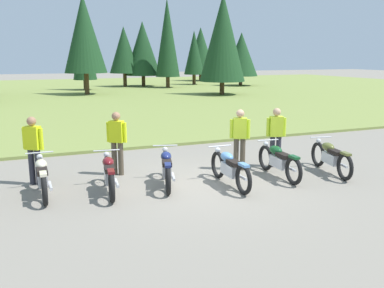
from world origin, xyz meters
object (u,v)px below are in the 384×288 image
object	(u,v)px
motorcycle_cream	(42,177)
motorcycle_sky_blue	(230,168)
motorcycle_olive	(331,157)
motorcycle_maroon	(109,174)
rider_near_row_end	(276,134)
rider_in_hivis_vest	(117,139)
rider_with_back_turned	(240,136)
rider_checking_bike	(33,146)
motorcycle_navy	(167,168)
motorcycle_british_green	(279,160)

from	to	relation	value
motorcycle_cream	motorcycle_sky_blue	distance (m)	4.32
motorcycle_cream	motorcycle_olive	size ratio (longest dim) A/B	1.01
motorcycle_maroon	rider_near_row_end	distance (m)	4.84
motorcycle_maroon	rider_near_row_end	world-z (taller)	rider_near_row_end
motorcycle_sky_blue	rider_in_hivis_vest	distance (m)	3.06
motorcycle_sky_blue	rider_near_row_end	world-z (taller)	rider_near_row_end
rider_near_row_end	rider_in_hivis_vest	size ratio (longest dim) A/B	1.00
motorcycle_cream	rider_with_back_turned	world-z (taller)	rider_with_back_turned
motorcycle_maroon	rider_with_back_turned	bearing A→B (deg)	9.37
rider_near_row_end	rider_with_back_turned	bearing A→B (deg)	173.99
motorcycle_olive	rider_checking_bike	world-z (taller)	rider_checking_bike
motorcycle_sky_blue	rider_near_row_end	bearing A→B (deg)	28.51
motorcycle_cream	motorcycle_olive	world-z (taller)	same
motorcycle_cream	rider_with_back_turned	bearing A→B (deg)	2.86
rider_with_back_turned	motorcycle_navy	bearing A→B (deg)	-165.59
rider_checking_bike	rider_in_hivis_vest	xyz separation A→B (m)	(2.04, 0.08, 0.00)
motorcycle_british_green	motorcycle_maroon	bearing A→B (deg)	174.59
motorcycle_british_green	rider_with_back_turned	bearing A→B (deg)	120.38
motorcycle_navy	motorcycle_sky_blue	world-z (taller)	same
motorcycle_cream	rider_near_row_end	size ratio (longest dim) A/B	1.26
motorcycle_maroon	rider_in_hivis_vest	distance (m)	1.54
motorcycle_cream	motorcycle_sky_blue	world-z (taller)	same
motorcycle_cream	motorcycle_navy	size ratio (longest dim) A/B	1.03
motorcycle_sky_blue	rider_checking_bike	size ratio (longest dim) A/B	1.26
motorcycle_maroon	motorcycle_sky_blue	world-z (taller)	same
rider_with_back_turned	rider_in_hivis_vest	xyz separation A→B (m)	(-3.21, 0.76, 0.00)
motorcycle_cream	rider_checking_bike	bearing A→B (deg)	97.35
motorcycle_olive	motorcycle_navy	bearing A→B (deg)	172.02
motorcycle_navy	rider_with_back_turned	bearing A→B (deg)	14.41
motorcycle_british_green	rider_with_back_turned	distance (m)	1.28
motorcycle_cream	motorcycle_british_green	distance (m)	5.77
motorcycle_british_green	motorcycle_olive	bearing A→B (deg)	-7.37
motorcycle_maroon	rider_checking_bike	world-z (taller)	rider_checking_bike
rider_with_back_turned	rider_in_hivis_vest	size ratio (longest dim) A/B	1.00
rider_in_hivis_vest	rider_with_back_turned	bearing A→B (deg)	-13.33
rider_checking_bike	rider_with_back_turned	bearing A→B (deg)	-7.36
motorcycle_navy	rider_in_hivis_vest	xyz separation A→B (m)	(-0.90, 1.35, 0.51)
rider_with_back_turned	rider_in_hivis_vest	world-z (taller)	same
motorcycle_sky_blue	rider_checking_bike	bearing A→B (deg)	156.60
motorcycle_cream	rider_checking_bike	distance (m)	1.07
motorcycle_maroon	motorcycle_olive	bearing A→B (deg)	-5.92
motorcycle_navy	motorcycle_olive	xyz separation A→B (m)	(4.41, -0.62, 0.00)
motorcycle_sky_blue	rider_in_hivis_vest	xyz separation A→B (m)	(-2.30, 1.96, 0.51)
rider_in_hivis_vest	motorcycle_sky_blue	bearing A→B (deg)	-40.46
motorcycle_navy	rider_in_hivis_vest	size ratio (longest dim) A/B	1.23
motorcycle_maroon	rider_in_hivis_vest	size ratio (longest dim) A/B	1.26
motorcycle_maroon	rider_in_hivis_vest	world-z (taller)	rider_in_hivis_vest
motorcycle_olive	rider_with_back_turned	world-z (taller)	rider_with_back_turned
rider_near_row_end	motorcycle_sky_blue	bearing A→B (deg)	-151.49
motorcycle_olive	rider_in_hivis_vest	distance (m)	5.69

